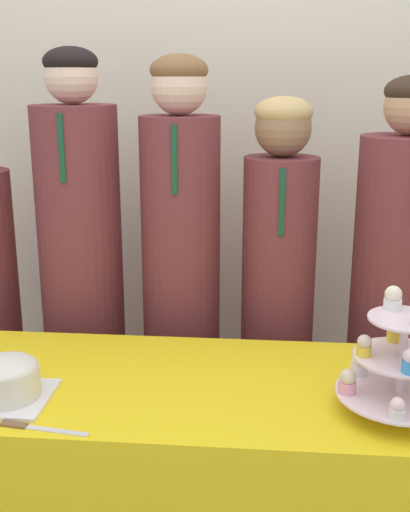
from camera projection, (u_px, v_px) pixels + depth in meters
wall_back at (213, 129)px, 2.72m from camera, size 9.00×0.06×2.70m
table at (180, 502)px, 1.85m from camera, size 1.73×0.62×0.76m
round_cake at (7, 379)px, 1.64m from camera, size 0.22×0.22×0.12m
cake_knife at (29, 427)px, 1.52m from camera, size 0.22×0.05×0.01m
cupcake_stand at (402, 362)px, 1.57m from camera, size 0.31×0.31×0.31m
student_1 at (83, 296)px, 2.34m from camera, size 0.30×0.30×1.66m
student_2 at (181, 299)px, 2.31m from camera, size 0.28×0.28×1.64m
student_3 at (277, 317)px, 2.29m from camera, size 0.26×0.26×1.51m
student_4 at (394, 320)px, 2.25m from camera, size 0.32×0.32×1.57m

